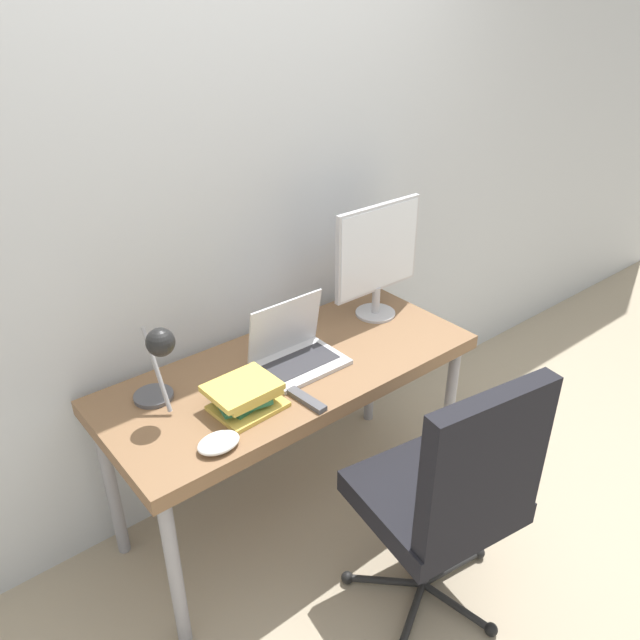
# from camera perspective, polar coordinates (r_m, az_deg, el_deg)

# --- Properties ---
(ground_plane) EXTENTS (12.00, 12.00, 0.00)m
(ground_plane) POSITION_cam_1_polar(r_m,az_deg,el_deg) (2.81, 1.99, -20.25)
(ground_plane) COLOR tan
(wall_back) EXTENTS (8.00, 0.05, 2.60)m
(wall_back) POSITION_cam_1_polar(r_m,az_deg,el_deg) (2.55, -8.25, 9.76)
(wall_back) COLOR silver
(wall_back) RESTS_ON ground_plane
(desk) EXTENTS (1.53, 0.65, 0.76)m
(desk) POSITION_cam_1_polar(r_m,az_deg,el_deg) (2.53, -2.59, -5.54)
(desk) COLOR brown
(desk) RESTS_ON ground_plane
(laptop) EXTENTS (0.34, 0.25, 0.26)m
(laptop) POSITION_cam_1_polar(r_m,az_deg,el_deg) (2.48, -2.25, -2.85)
(laptop) COLOR silver
(laptop) RESTS_ON desk
(monitor) EXTENTS (0.47, 0.18, 0.52)m
(monitor) POSITION_cam_1_polar(r_m,az_deg,el_deg) (2.75, 5.30, 5.95)
(monitor) COLOR #B7B7BC
(monitor) RESTS_ON desk
(desk_lamp) EXTENTS (0.15, 0.25, 0.35)m
(desk_lamp) POSITION_cam_1_polar(r_m,az_deg,el_deg) (2.20, -14.56, -3.40)
(desk_lamp) COLOR #4C4C51
(desk_lamp) RESTS_ON desk
(office_chair) EXTENTS (0.61, 0.61, 1.06)m
(office_chair) POSITION_cam_1_polar(r_m,az_deg,el_deg) (2.24, 11.99, -14.93)
(office_chair) COLOR black
(office_chair) RESTS_ON ground_plane
(book_stack) EXTENTS (0.26, 0.22, 0.10)m
(book_stack) POSITION_cam_1_polar(r_m,az_deg,el_deg) (2.25, -6.88, -6.92)
(book_stack) COLOR gold
(book_stack) RESTS_ON desk
(tv_remote) EXTENTS (0.05, 0.18, 0.02)m
(tv_remote) POSITION_cam_1_polar(r_m,az_deg,el_deg) (2.28, -1.25, -7.30)
(tv_remote) COLOR #4C4C51
(tv_remote) RESTS_ON desk
(game_controller) EXTENTS (0.15, 0.11, 0.04)m
(game_controller) POSITION_cam_1_polar(r_m,az_deg,el_deg) (2.11, -9.26, -11.02)
(game_controller) COLOR white
(game_controller) RESTS_ON desk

